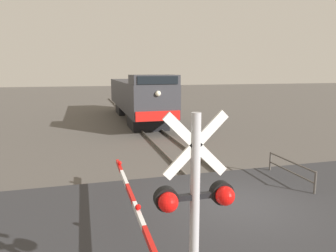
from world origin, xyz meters
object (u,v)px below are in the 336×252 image
object	(u,v)px
crossing_signal	(195,212)
guard_railing	(290,169)
crossing_gate	(148,248)
locomotive	(138,97)

from	to	relation	value
crossing_signal	guard_railing	xyz separation A→B (m)	(5.98, 5.79, -1.69)
crossing_gate	guard_railing	size ratio (longest dim) A/B	2.63
locomotive	guard_railing	bearing A→B (deg)	-80.68
crossing_signal	guard_railing	distance (m)	8.50
locomotive	crossing_signal	xyz separation A→B (m)	(-3.18, -22.91, 0.28)
locomotive	guard_railing	size ratio (longest dim) A/B	5.75
locomotive	crossing_gate	world-z (taller)	locomotive
locomotive	crossing_signal	world-z (taller)	locomotive
guard_railing	crossing_gate	bearing A→B (deg)	-147.26
crossing_signal	locomotive	bearing A→B (deg)	82.11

